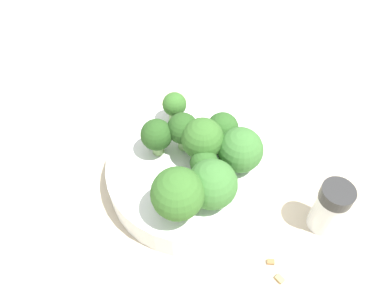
% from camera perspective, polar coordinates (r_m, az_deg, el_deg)
% --- Properties ---
extents(ground_plane, '(3.00, 3.00, 0.00)m').
position_cam_1_polar(ground_plane, '(0.51, -0.00, -5.55)').
color(ground_plane, beige).
extents(bowl, '(0.22, 0.22, 0.04)m').
position_cam_1_polar(bowl, '(0.49, -0.00, -4.18)').
color(bowl, white).
rests_on(bowl, ground_plane).
extents(broccoli_floret_0, '(0.04, 0.04, 0.05)m').
position_cam_1_polar(broccoli_floret_0, '(0.47, 4.66, 2.32)').
color(broccoli_floret_0, '#7A9E5B').
rests_on(broccoli_floret_0, bowl).
extents(broccoli_floret_1, '(0.03, 0.03, 0.05)m').
position_cam_1_polar(broccoli_floret_1, '(0.50, -2.68, 5.78)').
color(broccoli_floret_1, '#84AD66').
rests_on(broccoli_floret_1, bowl).
extents(broccoli_floret_2, '(0.05, 0.05, 0.06)m').
position_cam_1_polar(broccoli_floret_2, '(0.45, 1.61, 0.69)').
color(broccoli_floret_2, '#84AD66').
rests_on(broccoli_floret_2, bowl).
extents(broccoli_floret_3, '(0.06, 0.06, 0.07)m').
position_cam_1_polar(broccoli_floret_3, '(0.40, -2.78, -7.55)').
color(broccoli_floret_3, '#7A9E5B').
rests_on(broccoli_floret_3, bowl).
extents(broccoli_floret_4, '(0.04, 0.04, 0.05)m').
position_cam_1_polar(broccoli_floret_4, '(0.46, -5.41, 1.27)').
color(broccoli_floret_4, '#7A9E5B').
rests_on(broccoli_floret_4, bowl).
extents(broccoli_floret_5, '(0.03, 0.03, 0.04)m').
position_cam_1_polar(broccoli_floret_5, '(0.44, 1.87, -3.07)').
color(broccoli_floret_5, '#7A9E5B').
rests_on(broccoli_floret_5, bowl).
extents(broccoli_floret_6, '(0.06, 0.06, 0.06)m').
position_cam_1_polar(broccoli_floret_6, '(0.45, 7.36, -0.94)').
color(broccoli_floret_6, '#7A9E5B').
rests_on(broccoli_floret_6, bowl).
extents(broccoli_floret_7, '(0.06, 0.06, 0.06)m').
position_cam_1_polar(broccoli_floret_7, '(0.42, 3.07, -6.17)').
color(broccoli_floret_7, '#8EB770').
rests_on(broccoli_floret_7, bowl).
extents(broccoli_floret_8, '(0.04, 0.04, 0.06)m').
position_cam_1_polar(broccoli_floret_8, '(0.46, -1.42, 2.27)').
color(broccoli_floret_8, '#8EB770').
rests_on(broccoli_floret_8, bowl).
extents(pepper_shaker, '(0.04, 0.04, 0.08)m').
position_cam_1_polar(pepper_shaker, '(0.47, 20.24, -9.08)').
color(pepper_shaker, silver).
rests_on(pepper_shaker, ground_plane).
extents(almond_crumb_0, '(0.01, 0.01, 0.01)m').
position_cam_1_polar(almond_crumb_0, '(0.45, 13.25, -19.28)').
color(almond_crumb_0, tan).
rests_on(almond_crumb_0, ground_plane).
extents(almond_crumb_1, '(0.01, 0.01, 0.01)m').
position_cam_1_polar(almond_crumb_1, '(0.46, 11.94, -17.07)').
color(almond_crumb_1, olive).
rests_on(almond_crumb_1, ground_plane).
extents(almond_crumb_2, '(0.01, 0.01, 0.01)m').
position_cam_1_polar(almond_crumb_2, '(0.55, -11.69, -0.05)').
color(almond_crumb_2, olive).
rests_on(almond_crumb_2, ground_plane).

